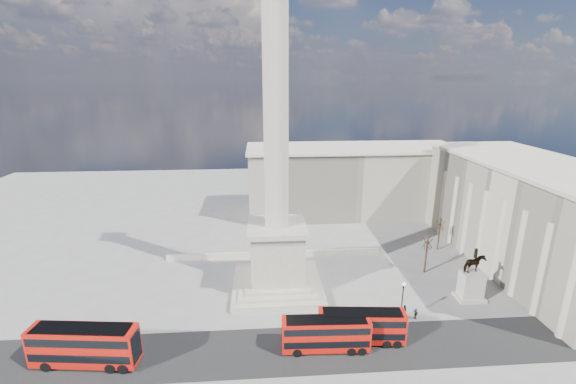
# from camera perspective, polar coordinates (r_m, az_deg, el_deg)

# --- Properties ---
(ground) EXTENTS (180.00, 180.00, 0.00)m
(ground) POSITION_cam_1_polar(r_m,az_deg,el_deg) (59.60, -1.35, -16.36)
(ground) COLOR gray
(ground) RESTS_ON ground
(asphalt_road) EXTENTS (120.00, 9.00, 0.01)m
(asphalt_road) POSITION_cam_1_polar(r_m,az_deg,el_deg) (51.96, 5.20, -22.06)
(asphalt_road) COLOR #262626
(asphalt_road) RESTS_ON ground
(nelsons_column) EXTENTS (14.00, 14.00, 49.85)m
(nelsons_column) POSITION_cam_1_polar(r_m,az_deg,el_deg) (58.38, -1.69, -2.93)
(nelsons_column) COLOR #B5AC97
(nelsons_column) RESTS_ON ground
(balustrade_wall) EXTENTS (40.00, 0.60, 1.10)m
(balustrade_wall) POSITION_cam_1_polar(r_m,az_deg,el_deg) (73.30, -1.99, -9.20)
(balustrade_wall) COLOR beige
(balustrade_wall) RESTS_ON ground
(building_east) EXTENTS (19.00, 46.00, 18.60)m
(building_east) POSITION_cam_1_polar(r_m,az_deg,el_deg) (79.79, 32.49, -2.93)
(building_east) COLOR beige
(building_east) RESTS_ON ground
(building_northeast) EXTENTS (51.00, 17.00, 16.60)m
(building_northeast) POSITION_cam_1_polar(r_m,az_deg,el_deg) (95.78, 9.43, 1.77)
(building_northeast) COLOR beige
(building_northeast) RESTS_ON ground
(red_bus_a) EXTENTS (12.55, 4.13, 4.99)m
(red_bus_a) POSITION_cam_1_polar(r_m,az_deg,el_deg) (53.46, -27.87, -19.45)
(red_bus_a) COLOR red
(red_bus_a) RESTS_ON ground
(red_bus_b) EXTENTS (10.85, 2.93, 4.36)m
(red_bus_b) POSITION_cam_1_polar(r_m,az_deg,el_deg) (50.42, 5.71, -20.18)
(red_bus_b) COLOR red
(red_bus_b) RESTS_ON ground
(red_bus_c) EXTENTS (11.03, 3.43, 4.40)m
(red_bus_c) POSITION_cam_1_polar(r_m,az_deg,el_deg) (52.24, 10.91, -18.93)
(red_bus_c) COLOR red
(red_bus_c) RESTS_ON ground
(victorian_lamp) EXTENTS (0.52, 0.52, 6.01)m
(victorian_lamp) POSITION_cam_1_polar(r_m,az_deg,el_deg) (56.49, 16.59, -14.91)
(victorian_lamp) COLOR black
(victorian_lamp) RESTS_ON ground
(equestrian_statue) EXTENTS (4.06, 3.05, 8.44)m
(equestrian_statue) POSITION_cam_1_polar(r_m,az_deg,el_deg) (65.55, 25.55, -11.89)
(equestrian_statue) COLOR beige
(equestrian_statue) RESTS_ON ground
(bare_tree_near) EXTENTS (1.60, 1.60, 6.99)m
(bare_tree_near) POSITION_cam_1_polar(r_m,az_deg,el_deg) (66.97, 35.43, -10.39)
(bare_tree_near) COLOR #332319
(bare_tree_near) RESTS_ON ground
(bare_tree_mid) EXTENTS (1.96, 1.96, 7.43)m
(bare_tree_mid) POSITION_cam_1_polar(r_m,az_deg,el_deg) (69.80, 19.98, -6.85)
(bare_tree_mid) COLOR #332319
(bare_tree_mid) RESTS_ON ground
(bare_tree_far) EXTENTS (1.70, 1.70, 6.93)m
(bare_tree_far) POSITION_cam_1_polar(r_m,az_deg,el_deg) (79.91, 21.64, -4.36)
(bare_tree_far) COLOR #332319
(bare_tree_far) RESTS_ON ground
(pedestrian_walking) EXTENTS (0.71, 0.48, 1.92)m
(pedestrian_walking) POSITION_cam_1_polar(r_m,az_deg,el_deg) (56.67, 16.21, -17.86)
(pedestrian_walking) COLOR #232923
(pedestrian_walking) RESTS_ON ground
(pedestrian_standing) EXTENTS (1.00, 0.88, 1.72)m
(pedestrian_standing) POSITION_cam_1_polar(r_m,az_deg,el_deg) (59.15, 16.83, -16.44)
(pedestrian_standing) COLOR #232923
(pedestrian_standing) RESTS_ON ground
(pedestrian_crossing) EXTENTS (0.79, 1.02, 1.61)m
(pedestrian_crossing) POSITION_cam_1_polar(r_m,az_deg,el_deg) (58.98, 18.39, -16.76)
(pedestrian_crossing) COLOR #232923
(pedestrian_crossing) RESTS_ON ground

